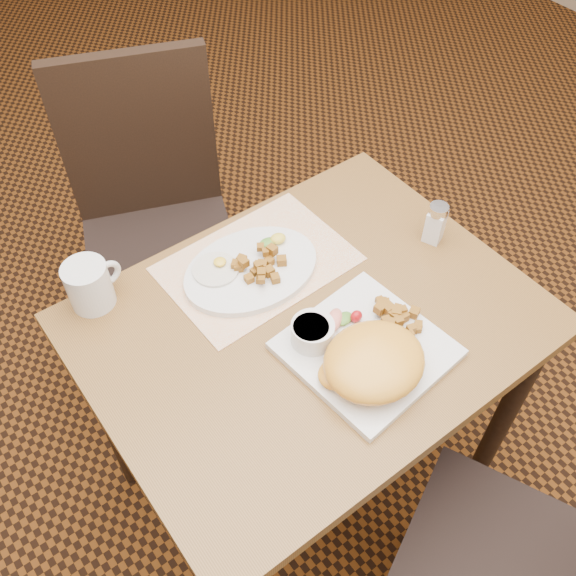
# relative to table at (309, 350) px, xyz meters

# --- Properties ---
(ground) EXTENTS (8.00, 8.00, 0.00)m
(ground) POSITION_rel_table_xyz_m (0.00, 0.00, -0.64)
(ground) COLOR black
(ground) RESTS_ON ground
(table) EXTENTS (0.90, 0.70, 0.75)m
(table) POSITION_rel_table_xyz_m (0.00, 0.00, 0.00)
(table) COLOR brown
(table) RESTS_ON ground
(chair_far) EXTENTS (0.55, 0.55, 0.97)m
(chair_far) POSITION_rel_table_xyz_m (-0.02, 0.69, -0.10)
(chair_far) COLOR black
(chair_far) RESTS_ON ground
(placemat) EXTENTS (0.41, 0.29, 0.00)m
(placemat) POSITION_rel_table_xyz_m (-0.00, 0.19, 0.11)
(placemat) COLOR white
(placemat) RESTS_ON table
(plate_square) EXTENTS (0.31, 0.31, 0.02)m
(plate_square) POSITION_rel_table_xyz_m (0.04, -0.13, 0.12)
(plate_square) COLOR silver
(plate_square) RESTS_ON table
(plate_oval) EXTENTS (0.32, 0.24, 0.02)m
(plate_oval) POSITION_rel_table_xyz_m (-0.03, 0.18, 0.12)
(plate_oval) COLOR silver
(plate_oval) RESTS_ON placemat
(hollandaise_mound) EXTENTS (0.20, 0.18, 0.07)m
(hollandaise_mound) POSITION_rel_table_xyz_m (0.01, -0.18, 0.16)
(hollandaise_mound) COLOR gold
(hollandaise_mound) RESTS_ON plate_square
(ramekin) EXTENTS (0.09, 0.09, 0.05)m
(ramekin) POSITION_rel_table_xyz_m (-0.04, -0.05, 0.15)
(ramekin) COLOR silver
(ramekin) RESTS_ON plate_square
(garnish_sq) EXTENTS (0.09, 0.06, 0.03)m
(garnish_sq) POSITION_rel_table_xyz_m (0.04, -0.05, 0.14)
(garnish_sq) COLOR #387223
(garnish_sq) RESTS_ON plate_square
(fried_egg) EXTENTS (0.10, 0.10, 0.02)m
(fried_egg) POSITION_rel_table_xyz_m (-0.09, 0.22, 0.13)
(fried_egg) COLOR white
(fried_egg) RESTS_ON plate_oval
(garnish_ov) EXTENTS (0.07, 0.04, 0.02)m
(garnish_ov) POSITION_rel_table_xyz_m (0.06, 0.21, 0.14)
(garnish_ov) COLOR #387223
(garnish_ov) RESTS_ON plate_oval
(salt_shaker) EXTENTS (0.06, 0.06, 0.10)m
(salt_shaker) POSITION_rel_table_xyz_m (0.36, 0.02, 0.16)
(salt_shaker) COLOR white
(salt_shaker) RESTS_ON table
(coffee_mug) EXTENTS (0.12, 0.09, 0.10)m
(coffee_mug) POSITION_rel_table_xyz_m (-0.33, 0.31, 0.16)
(coffee_mug) COLOR silver
(coffee_mug) RESTS_ON table
(home_fries_sq) EXTENTS (0.09, 0.12, 0.03)m
(home_fries_sq) POSITION_rel_table_xyz_m (0.13, -0.11, 0.14)
(home_fries_sq) COLOR #9D6419
(home_fries_sq) RESTS_ON plate_square
(home_fries_ov) EXTENTS (0.11, 0.11, 0.03)m
(home_fries_ov) POSITION_rel_table_xyz_m (-0.02, 0.16, 0.14)
(home_fries_ov) COLOR #9D6419
(home_fries_ov) RESTS_ON plate_oval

